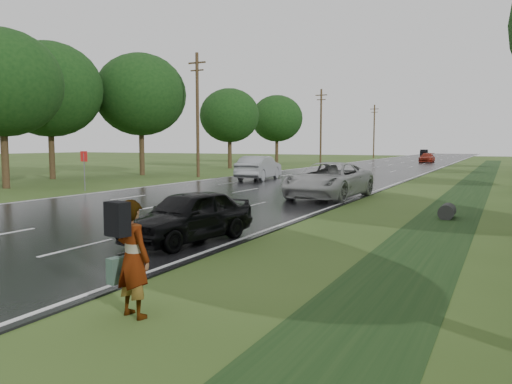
{
  "coord_description": "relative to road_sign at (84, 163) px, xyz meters",
  "views": [
    {
      "loc": [
        13.38,
        -9.31,
        2.73
      ],
      "look_at": [
        6.76,
        3.84,
        1.3
      ],
      "focal_mm": 35.0,
      "sensor_mm": 36.0,
      "label": 1
    }
  ],
  "objects": [
    {
      "name": "road",
      "position": [
        8.5,
        33.0,
        -1.62
      ],
      "size": [
        14.0,
        180.0,
        0.04
      ],
      "primitive_type": "cube",
      "color": "black",
      "rests_on": "ground"
    },
    {
      "name": "edge_stripe_east",
      "position": [
        15.25,
        33.0,
        -1.6
      ],
      "size": [
        0.12,
        180.0,
        0.01
      ],
      "primitive_type": "cube",
      "color": "silver",
      "rests_on": "road"
    },
    {
      "name": "edge_stripe_west",
      "position": [
        1.75,
        33.0,
        -1.6
      ],
      "size": [
        0.12,
        180.0,
        0.01
      ],
      "primitive_type": "cube",
      "color": "silver",
      "rests_on": "road"
    },
    {
      "name": "center_line",
      "position": [
        8.5,
        33.0,
        -1.6
      ],
      "size": [
        0.12,
        180.0,
        0.01
      ],
      "primitive_type": "cube",
      "color": "silver",
      "rests_on": "road"
    },
    {
      "name": "drainage_ditch",
      "position": [
        20.0,
        6.71,
        -1.61
      ],
      "size": [
        2.2,
        120.0,
        0.56
      ],
      "color": "black",
      "rests_on": "ground"
    },
    {
      "name": "road_sign",
      "position": [
        0.0,
        0.0,
        0.0
      ],
      "size": [
        0.5,
        0.06,
        2.3
      ],
      "color": "slate",
      "rests_on": "ground"
    },
    {
      "name": "utility_pole_mid",
      "position": [
        -0.7,
        13.0,
        3.55
      ],
      "size": [
        1.6,
        0.26,
        10.0
      ],
      "color": "#3C2918",
      "rests_on": "ground"
    },
    {
      "name": "utility_pole_far",
      "position": [
        -0.7,
        43.0,
        3.55
      ],
      "size": [
        1.6,
        0.26,
        10.0
      ],
      "color": "#3C2918",
      "rests_on": "ground"
    },
    {
      "name": "utility_pole_distant",
      "position": [
        -0.7,
        73.0,
        3.55
      ],
      "size": [
        1.6,
        0.26,
        10.0
      ],
      "color": "#3C2918",
      "rests_on": "ground"
    },
    {
      "name": "tree_west_b",
      "position": [
        -5.5,
        -1.0,
        4.73
      ],
      "size": [
        7.2,
        7.2,
        9.62
      ],
      "color": "#3C2918",
      "rests_on": "ground"
    },
    {
      "name": "tree_west_c",
      "position": [
        -6.5,
        13.0,
        5.27
      ],
      "size": [
        7.8,
        7.8,
        10.43
      ],
      "color": "#3C2918",
      "rests_on": "ground"
    },
    {
      "name": "tree_west_d",
      "position": [
        -5.7,
        27.0,
        4.18
      ],
      "size": [
        6.6,
        6.6,
        8.8
      ],
      "color": "#3C2918",
      "rests_on": "ground"
    },
    {
      "name": "tree_west_e",
      "position": [
        -9.5,
        6.0,
        5.19
      ],
      "size": [
        8.0,
        8.0,
        10.44
      ],
      "color": "#3C2918",
      "rests_on": "ground"
    },
    {
      "name": "tree_west_f",
      "position": [
        -6.3,
        41.0,
        4.49
      ],
      "size": [
        7.0,
        7.0,
        9.29
      ],
      "color": "#3C2918",
      "rests_on": "ground"
    },
    {
      "name": "pedestrian",
      "position": [
        16.67,
        -15.33,
        -0.68
      ],
      "size": [
        0.89,
        0.86,
        1.87
      ],
      "rotation": [
        0.0,
        0.0,
        2.95
      ],
      "color": "#A5998C",
      "rests_on": "ground"
    },
    {
      "name": "white_pickup",
      "position": [
        14.0,
        2.41,
        -0.72
      ],
      "size": [
        3.25,
        6.49,
        1.77
      ],
      "primitive_type": "imported",
      "rotation": [
        0.0,
        0.0,
        -0.05
      ],
      "color": "#B8B8B8",
      "rests_on": "road"
    },
    {
      "name": "dark_sedan",
      "position": [
        14.1,
        -10.0,
        -0.89
      ],
      "size": [
        2.32,
        4.4,
        1.43
      ],
      "primitive_type": "imported",
      "rotation": [
        0.0,
        0.0,
        -0.16
      ],
      "color": "black",
      "rests_on": "road"
    },
    {
      "name": "silver_sedan",
      "position": [
        5.32,
        12.09,
        -0.71
      ],
      "size": [
        2.48,
        5.6,
        1.79
      ],
      "primitive_type": "imported",
      "rotation": [
        0.0,
        0.0,
        3.25
      ],
      "color": "gray",
      "rests_on": "road"
    },
    {
      "name": "far_car_red",
      "position": [
        11.56,
        54.04,
        -0.92
      ],
      "size": [
        2.01,
        4.72,
        1.36
      ],
      "primitive_type": "imported",
      "rotation": [
        0.0,
        0.0,
        0.02
      ],
      "color": "maroon",
      "rests_on": "road"
    },
    {
      "name": "far_car_dark",
      "position": [
        6.19,
        88.99,
        -0.87
      ],
      "size": [
        2.01,
        4.6,
        1.47
      ],
      "primitive_type": "imported",
      "rotation": [
        0.0,
        0.0,
        3.25
      ],
      "color": "black",
      "rests_on": "road"
    }
  ]
}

